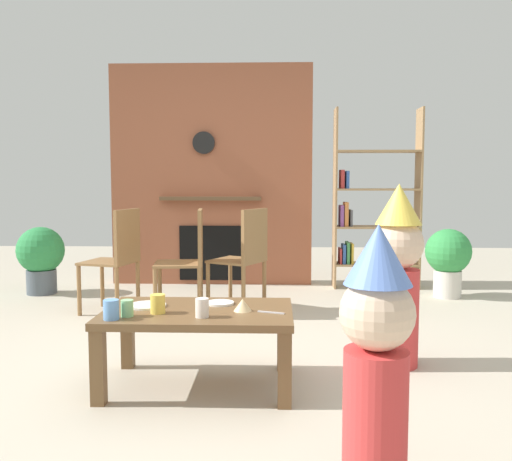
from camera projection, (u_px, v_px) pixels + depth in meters
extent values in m
plane|color=#BCB29E|center=(231.00, 356.00, 3.59)|extent=(12.00, 12.00, 0.00)
cube|color=#935138|center=(212.00, 175.00, 6.08)|extent=(2.20, 0.18, 2.40)
cube|color=black|center=(211.00, 253.00, 6.06)|extent=(0.70, 0.02, 0.60)
cube|color=brown|center=(211.00, 199.00, 5.97)|extent=(1.10, 0.10, 0.04)
cylinder|color=black|center=(204.00, 143.00, 5.94)|extent=(0.24, 0.04, 0.24)
cube|color=#9E7A51|center=(335.00, 199.00, 5.86)|extent=(0.02, 0.28, 1.90)
cube|color=#9E7A51|center=(418.00, 199.00, 5.83)|extent=(0.02, 0.28, 1.90)
cube|color=#9E7A51|center=(375.00, 264.00, 5.91)|extent=(0.86, 0.28, 0.02)
cube|color=#9E7A51|center=(376.00, 227.00, 5.87)|extent=(0.86, 0.28, 0.02)
cube|color=#9E7A51|center=(377.00, 189.00, 5.84)|extent=(0.86, 0.28, 0.02)
cube|color=#9E7A51|center=(377.00, 151.00, 5.80)|extent=(0.86, 0.28, 0.02)
cube|color=#B23333|center=(340.00, 256.00, 5.91)|extent=(0.02, 0.20, 0.16)
cube|color=#3359A5|center=(343.00, 254.00, 5.91)|extent=(0.03, 0.20, 0.20)
cube|color=#3F8C4C|center=(347.00, 253.00, 5.91)|extent=(0.03, 0.20, 0.23)
cube|color=gold|center=(351.00, 253.00, 5.91)|extent=(0.02, 0.20, 0.22)
cube|color=#8C4C99|center=(341.00, 216.00, 5.88)|extent=(0.04, 0.20, 0.22)
cube|color=#D87F3F|center=(346.00, 214.00, 5.87)|extent=(0.04, 0.20, 0.26)
cube|color=#4C4C51|center=(350.00, 218.00, 5.87)|extent=(0.02, 0.20, 0.17)
cube|color=#B23333|center=(342.00, 179.00, 5.84)|extent=(0.04, 0.20, 0.20)
cube|color=#3359A5|center=(347.00, 180.00, 5.84)|extent=(0.03, 0.20, 0.18)
cube|color=brown|center=(198.00, 313.00, 3.04)|extent=(1.04, 0.65, 0.04)
cube|color=brown|center=(98.00, 367.00, 2.79)|extent=(0.07, 0.07, 0.39)
cube|color=brown|center=(285.00, 369.00, 2.76)|extent=(0.07, 0.07, 0.39)
cube|color=brown|center=(128.00, 336.00, 3.35)|extent=(0.07, 0.07, 0.39)
cube|color=brown|center=(283.00, 338.00, 3.32)|extent=(0.07, 0.07, 0.39)
cylinder|color=#F2CC4C|center=(158.00, 304.00, 2.95)|extent=(0.08, 0.08, 0.10)
cylinder|color=#669EE0|center=(111.00, 310.00, 2.81)|extent=(0.08, 0.08, 0.10)
cylinder|color=#8CD18C|center=(127.00, 308.00, 2.88)|extent=(0.07, 0.07, 0.09)
cylinder|color=silver|center=(202.00, 308.00, 2.86)|extent=(0.07, 0.07, 0.10)
cylinder|color=white|center=(220.00, 303.00, 3.17)|extent=(0.16, 0.16, 0.01)
cylinder|color=white|center=(147.00, 305.00, 3.11)|extent=(0.21, 0.21, 0.01)
cone|color=#EAC68C|center=(243.00, 305.00, 3.00)|extent=(0.10, 0.10, 0.07)
cube|color=silver|center=(271.00, 312.00, 2.96)|extent=(0.15, 0.06, 0.01)
cylinder|color=#D13838|center=(375.00, 421.00, 2.01)|extent=(0.24, 0.24, 0.53)
sphere|color=beige|center=(377.00, 313.00, 1.98)|extent=(0.27, 0.27, 0.27)
cone|color=#668CE5|center=(378.00, 254.00, 1.96)|extent=(0.25, 0.25, 0.22)
cylinder|color=#D13838|center=(396.00, 317.00, 3.39)|extent=(0.27, 0.27, 0.60)
sphere|color=beige|center=(398.00, 244.00, 3.35)|extent=(0.31, 0.31, 0.31)
cone|color=#F2D14C|center=(399.00, 204.00, 3.33)|extent=(0.28, 0.28, 0.25)
cube|color=olive|center=(109.00, 262.00, 4.76)|extent=(0.49, 0.49, 0.02)
cube|color=olive|center=(127.00, 236.00, 4.69)|extent=(0.13, 0.40, 0.45)
cylinder|color=olive|center=(102.00, 283.00, 5.00)|extent=(0.04, 0.04, 0.43)
cylinder|color=olive|center=(79.00, 290.00, 4.66)|extent=(0.04, 0.04, 0.43)
cylinder|color=olive|center=(138.00, 285.00, 4.90)|extent=(0.04, 0.04, 0.43)
cylinder|color=olive|center=(117.00, 293.00, 4.56)|extent=(0.04, 0.04, 0.43)
cube|color=olive|center=(179.00, 264.00, 4.66)|extent=(0.44, 0.44, 0.02)
cube|color=olive|center=(200.00, 236.00, 4.66)|extent=(0.07, 0.40, 0.45)
cylinder|color=olive|center=(160.00, 286.00, 4.85)|extent=(0.04, 0.04, 0.43)
cylinder|color=olive|center=(155.00, 295.00, 4.49)|extent=(0.04, 0.04, 0.43)
cylinder|color=olive|center=(201.00, 286.00, 4.88)|extent=(0.04, 0.04, 0.43)
cylinder|color=olive|center=(200.00, 294.00, 4.52)|extent=(0.04, 0.04, 0.43)
cube|color=olive|center=(236.00, 261.00, 4.84)|extent=(0.54, 0.54, 0.02)
cube|color=olive|center=(255.00, 235.00, 4.73)|extent=(0.21, 0.37, 0.45)
cylinder|color=olive|center=(230.00, 281.00, 5.10)|extent=(0.04, 0.04, 0.43)
cylinder|color=olive|center=(208.00, 287.00, 4.79)|extent=(0.04, 0.04, 0.43)
cylinder|color=olive|center=(264.00, 285.00, 4.92)|extent=(0.04, 0.04, 0.43)
cylinder|color=olive|center=(243.00, 292.00, 4.61)|extent=(0.04, 0.04, 0.43)
cylinder|color=beige|center=(447.00, 284.00, 5.41)|extent=(0.27, 0.27, 0.26)
sphere|color=green|center=(448.00, 251.00, 5.38)|extent=(0.44, 0.44, 0.44)
cylinder|color=#4C5660|center=(42.00, 282.00, 5.58)|extent=(0.29, 0.29, 0.24)
sphere|color=#2B8745|center=(41.00, 250.00, 5.55)|extent=(0.47, 0.47, 0.47)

